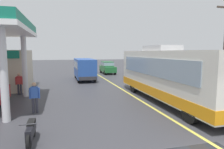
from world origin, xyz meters
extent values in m
plane|color=#38383D|center=(0.00, 20.00, 0.00)|extent=(120.00, 120.00, 0.00)
cube|color=#D8CC4C|center=(0.00, 15.00, 0.00)|extent=(0.16, 50.00, 0.01)
cube|color=silver|center=(1.64, 7.53, 1.88)|extent=(2.50, 11.00, 2.90)
cube|color=orange|center=(1.64, 7.53, 0.77)|extent=(2.54, 11.04, 0.56)
cube|color=#8C9EAD|center=(0.37, 7.53, 2.33)|extent=(0.06, 9.35, 1.10)
cube|color=#8C9EAD|center=(2.91, 7.53, 2.33)|extent=(0.06, 9.35, 1.10)
cube|color=#B2B2B7|center=(1.64, 8.53, 3.51)|extent=(1.60, 2.80, 0.36)
cylinder|color=black|center=(0.54, 3.63, 0.50)|extent=(0.30, 1.00, 1.00)
cylinder|color=black|center=(0.54, 10.83, 0.50)|extent=(0.30, 1.00, 1.00)
cylinder|color=black|center=(2.74, 10.83, 0.50)|extent=(0.30, 1.00, 1.00)
cylinder|color=silver|center=(-7.66, 6.02, 2.30)|extent=(0.36, 0.36, 4.60)
cylinder|color=silver|center=(-7.66, 11.42, 2.30)|extent=(0.36, 0.36, 4.60)
cylinder|color=black|center=(-8.50, 9.66, 0.32)|extent=(0.20, 0.64, 0.64)
cube|color=#264C9E|center=(-2.47, 19.13, 1.39)|extent=(2.00, 6.00, 2.10)
cube|color=#8C9EAD|center=(-2.47, 19.13, 1.79)|extent=(2.04, 5.10, 0.80)
cube|color=#2D2D33|center=(-2.47, 16.08, 0.54)|extent=(1.90, 0.16, 0.36)
cylinder|color=black|center=(-3.35, 17.13, 0.38)|extent=(0.22, 0.76, 0.76)
cylinder|color=black|center=(-1.59, 17.13, 0.38)|extent=(0.22, 0.76, 0.76)
cylinder|color=black|center=(-3.35, 21.13, 0.38)|extent=(0.22, 0.76, 0.76)
cylinder|color=black|center=(-1.59, 21.13, 0.38)|extent=(0.22, 0.76, 0.76)
cylinder|color=black|center=(-6.21, 2.76, 0.30)|extent=(0.10, 0.60, 0.60)
cylinder|color=black|center=(-6.21, 3.96, 0.30)|extent=(0.10, 0.60, 0.60)
cube|color=black|center=(-6.21, 3.36, 0.50)|extent=(0.20, 1.30, 0.36)
cube|color=black|center=(-6.21, 3.51, 0.72)|extent=(0.24, 0.60, 0.12)
cylinder|color=#2D2D33|center=(-6.21, 2.81, 0.90)|extent=(0.55, 0.04, 0.04)
cylinder|color=#33333F|center=(-6.61, 7.09, 0.41)|extent=(0.14, 0.14, 0.82)
cylinder|color=#33333F|center=(-6.43, 7.09, 0.41)|extent=(0.14, 0.14, 0.82)
cube|color=#3359B2|center=(-6.52, 7.09, 1.12)|extent=(0.36, 0.22, 0.60)
sphere|color=tan|center=(-6.52, 7.09, 1.55)|extent=(0.22, 0.22, 0.22)
cylinder|color=#3359B2|center=(-6.75, 7.09, 1.07)|extent=(0.09, 0.09, 0.58)
cylinder|color=#3359B2|center=(-6.29, 7.09, 1.07)|extent=(0.09, 0.09, 0.58)
cylinder|color=#33333F|center=(-8.30, 12.17, 0.41)|extent=(0.14, 0.14, 0.82)
cylinder|color=#33333F|center=(-8.12, 12.17, 0.41)|extent=(0.14, 0.14, 0.82)
cube|color=#BF3333|center=(-8.21, 12.17, 1.12)|extent=(0.36, 0.22, 0.60)
sphere|color=tan|center=(-8.21, 12.17, 1.55)|extent=(0.22, 0.22, 0.22)
cylinder|color=#BF3333|center=(-8.44, 12.17, 1.07)|extent=(0.09, 0.09, 0.58)
cylinder|color=#BF3333|center=(-7.98, 12.17, 1.07)|extent=(0.09, 0.09, 0.58)
cube|color=#1E602D|center=(1.67, 24.75, 0.72)|extent=(1.70, 4.20, 0.80)
cube|color=#1E602D|center=(1.67, 24.95, 1.47)|extent=(1.50, 2.31, 0.70)
cube|color=#8C9EAD|center=(1.67, 24.95, 1.47)|extent=(1.53, 2.35, 0.49)
cylinder|color=black|center=(0.92, 23.25, 0.32)|extent=(0.20, 0.64, 0.64)
cylinder|color=black|center=(2.42, 23.25, 0.32)|extent=(0.20, 0.64, 0.64)
cylinder|color=black|center=(0.92, 26.25, 0.32)|extent=(0.20, 0.64, 0.64)
cylinder|color=black|center=(2.42, 26.25, 0.32)|extent=(0.20, 0.64, 0.64)
camera|label=1|loc=(-5.12, -3.84, 3.25)|focal=31.47mm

